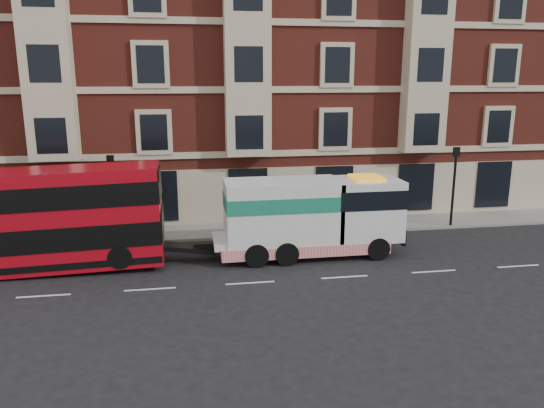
% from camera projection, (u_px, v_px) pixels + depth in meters
% --- Properties ---
extents(ground, '(120.00, 120.00, 0.00)m').
position_uv_depth(ground, '(250.00, 283.00, 21.61)').
color(ground, black).
rests_on(ground, ground).
extents(sidewalk, '(90.00, 3.00, 0.15)m').
position_uv_depth(sidewalk, '(233.00, 230.00, 28.79)').
color(sidewalk, slate).
rests_on(sidewalk, ground).
extents(victorian_terrace, '(45.00, 12.00, 20.40)m').
position_uv_depth(victorian_terrace, '(227.00, 46.00, 33.70)').
color(victorian_terrace, maroon).
rests_on(victorian_terrace, ground).
extents(lamp_post_west, '(0.35, 0.15, 4.35)m').
position_uv_depth(lamp_post_west, '(113.00, 192.00, 25.97)').
color(lamp_post_west, black).
rests_on(lamp_post_west, sidewalk).
extents(lamp_post_east, '(0.35, 0.15, 4.35)m').
position_uv_depth(lamp_post_east, '(454.00, 181.00, 28.83)').
color(lamp_post_east, black).
rests_on(lamp_post_east, sidewalk).
extents(double_decker_bus, '(10.87, 2.49, 4.40)m').
position_uv_depth(double_decker_bus, '(31.00, 219.00, 22.45)').
color(double_decker_bus, '#A70915').
rests_on(double_decker_bus, ground).
extents(tow_truck, '(8.70, 2.57, 3.63)m').
position_uv_depth(tow_truck, '(308.00, 216.00, 24.47)').
color(tow_truck, silver).
rests_on(tow_truck, ground).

